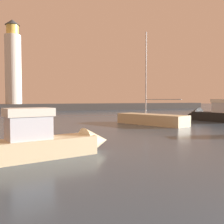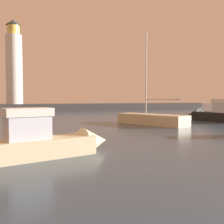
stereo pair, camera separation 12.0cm
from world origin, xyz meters
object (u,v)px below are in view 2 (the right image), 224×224
motorboat_3 (54,140)px  lighthouse (14,64)px  motorboat_0 (212,114)px  sailboat_moored (152,119)px

motorboat_3 → lighthouse: bearing=91.8°
lighthouse → motorboat_0: 44.89m
motorboat_0 → sailboat_moored: size_ratio=0.76×
sailboat_moored → motorboat_3: bearing=-136.3°
lighthouse → motorboat_3: lighthouse is taller
motorboat_0 → motorboat_3: bearing=-149.2°
lighthouse → sailboat_moored: (13.95, -38.20, -10.12)m
lighthouse → sailboat_moored: bearing=-69.9°
motorboat_0 → sailboat_moored: 9.65m
lighthouse → sailboat_moored: 41.91m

